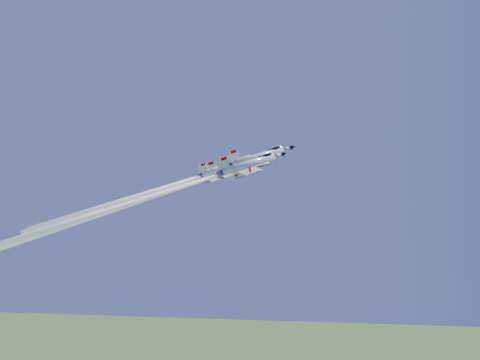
% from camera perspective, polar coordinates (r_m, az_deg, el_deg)
% --- Properties ---
extents(jet_lead, '(34.98, 30.64, 39.74)m').
position_cam_1_polar(jet_lead, '(114.10, -6.16, -0.27)').
color(jet_lead, white).
extents(jet_left, '(41.57, 37.32, 52.12)m').
position_cam_1_polar(jet_left, '(118.69, -11.24, -2.36)').
color(jet_left, white).
extents(jet_right, '(39.36, 35.37, 49.59)m').
position_cam_1_polar(jet_right, '(107.85, -10.21, -2.04)').
color(jet_right, white).
extents(jet_slot, '(28.88, 25.59, 34.42)m').
position_cam_1_polar(jet_slot, '(112.71, -9.21, -1.25)').
color(jet_slot, white).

